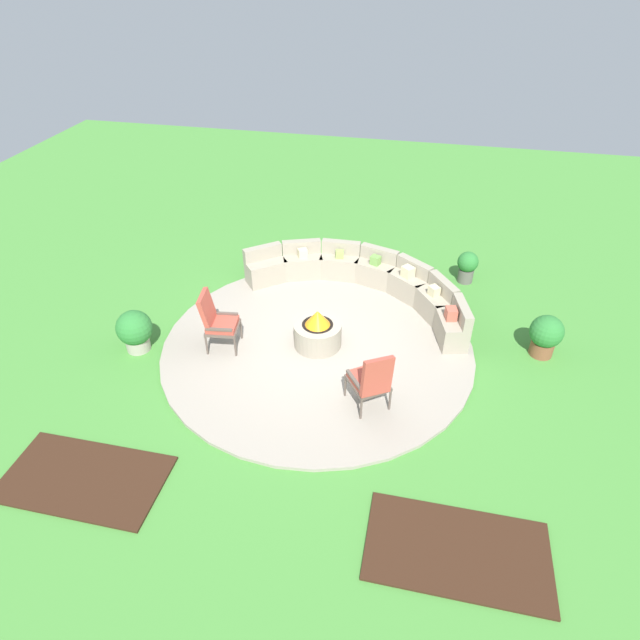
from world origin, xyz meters
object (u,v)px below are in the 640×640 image
at_px(fire_pit, 318,332).
at_px(lounge_chair_front_left, 217,320).
at_px(curved_stone_bench, 366,281).
at_px(potted_plant_0, 135,330).
at_px(potted_plant_1, 546,335).
at_px(lounge_chair_front_right, 371,380).
at_px(potted_plant_2, 467,265).

xyz_separation_m(fire_pit, lounge_chair_front_left, (-1.68, -0.41, 0.28)).
bearing_deg(lounge_chair_front_left, curved_stone_bench, 127.00).
height_order(fire_pit, potted_plant_0, fire_pit).
xyz_separation_m(lounge_chair_front_left, potted_plant_1, (5.54, 1.04, -0.19)).
distance_m(fire_pit, lounge_chair_front_right, 1.75).
bearing_deg(lounge_chair_front_left, potted_plant_0, -84.58).
height_order(curved_stone_bench, lounge_chair_front_right, lounge_chair_front_right).
bearing_deg(potted_plant_2, lounge_chair_front_right, -109.38).
xyz_separation_m(lounge_chair_front_left, potted_plant_0, (-1.41, -0.32, -0.21)).
bearing_deg(potted_plant_2, lounge_chair_front_left, -142.75).
distance_m(potted_plant_1, potted_plant_2, 2.54).
xyz_separation_m(curved_stone_bench, lounge_chair_front_right, (0.51, -3.13, 0.24)).
xyz_separation_m(lounge_chair_front_right, potted_plant_2, (1.46, 4.15, -0.22)).
relative_size(lounge_chair_front_left, potted_plant_0, 1.40).
height_order(lounge_chair_front_right, potted_plant_0, lounge_chair_front_right).
relative_size(lounge_chair_front_left, potted_plant_1, 1.39).
height_order(lounge_chair_front_left, potted_plant_1, lounge_chair_front_left).
height_order(fire_pit, lounge_chair_front_right, lounge_chair_front_right).
bearing_deg(curved_stone_bench, potted_plant_1, -19.74).
bearing_deg(curved_stone_bench, lounge_chair_front_right, -80.67).
bearing_deg(lounge_chair_front_left, potted_plant_2, 120.08).
bearing_deg(potted_plant_0, curved_stone_bench, 34.41).
bearing_deg(potted_plant_1, curved_stone_bench, 160.26).
bearing_deg(curved_stone_bench, lounge_chair_front_left, -135.83).
bearing_deg(lounge_chair_front_right, potted_plant_2, 34.95).
xyz_separation_m(lounge_chair_front_right, potted_plant_0, (-4.20, 0.60, -0.19)).
distance_m(lounge_chair_front_right, potted_plant_0, 4.25).
height_order(curved_stone_bench, lounge_chair_front_left, lounge_chair_front_left).
bearing_deg(potted_plant_1, potted_plant_2, 120.48).
height_order(lounge_chair_front_left, potted_plant_0, lounge_chair_front_left).
relative_size(fire_pit, potted_plant_0, 1.09).
height_order(curved_stone_bench, potted_plant_0, curved_stone_bench).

